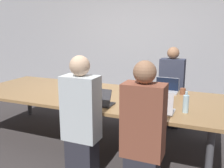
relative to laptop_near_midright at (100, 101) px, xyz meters
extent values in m
plane|color=#383333|center=(-0.35, 0.47, -0.78)|extent=(24.00, 24.00, 0.00)
cube|color=#ADADB2|center=(-0.35, 2.84, 0.62)|extent=(12.00, 0.06, 2.80)
cube|color=#9E7547|center=(-0.35, 0.47, -0.08)|extent=(3.69, 1.42, 0.04)
cylinder|color=#4C4C51|center=(1.31, -0.06, -0.44)|extent=(0.08, 0.08, 0.68)
cylinder|color=#4C4C51|center=(-2.02, 1.00, -0.44)|extent=(0.08, 0.08, 0.68)
cylinder|color=#4C4C51|center=(1.31, 1.00, -0.44)|extent=(0.08, 0.08, 0.68)
cube|color=#333338|center=(0.00, 0.03, -0.05)|extent=(0.31, 0.21, 0.02)
cube|color=#333338|center=(0.00, -0.04, 0.06)|extent=(0.32, 0.09, 0.20)
cube|color=#0F1933|center=(0.00, -0.03, 0.05)|extent=(0.31, 0.09, 0.19)
cube|color=#2D2D38|center=(-0.03, -0.43, -0.56)|extent=(0.32, 0.24, 0.45)
cube|color=silver|center=(-0.03, -0.43, 0.03)|extent=(0.40, 0.24, 0.72)
sphere|color=beige|center=(-0.03, -0.43, 0.50)|extent=(0.22, 0.22, 0.22)
cube|color=#B7B7BC|center=(0.64, 0.94, -0.05)|extent=(0.33, 0.20, 0.02)
cube|color=#B7B7BC|center=(0.64, 1.03, 0.06)|extent=(0.34, 0.05, 0.20)
cube|color=#0F1933|center=(0.64, 1.02, 0.05)|extent=(0.33, 0.05, 0.20)
cube|color=#2D2D38|center=(0.64, 1.47, -0.56)|extent=(0.32, 0.24, 0.45)
cube|color=#33384C|center=(0.64, 1.47, 0.03)|extent=(0.40, 0.24, 0.72)
sphere|color=#9E7051|center=(0.64, 1.47, 0.48)|extent=(0.20, 0.20, 0.20)
cylinder|color=brown|center=(0.88, 0.95, -0.02)|extent=(0.08, 0.08, 0.09)
cube|color=silver|center=(0.75, 0.05, -0.05)|extent=(0.32, 0.24, 0.02)
cube|color=silver|center=(0.75, -0.07, 0.08)|extent=(0.33, 0.04, 0.25)
cube|color=black|center=(0.75, -0.06, 0.08)|extent=(0.32, 0.04, 0.24)
cube|color=brown|center=(0.71, -0.53, 0.03)|extent=(0.40, 0.24, 0.72)
sphere|color=#9E7051|center=(0.71, -0.53, 0.49)|extent=(0.21, 0.21, 0.21)
cylinder|color=white|center=(0.50, 0.05, -0.02)|extent=(0.08, 0.08, 0.09)
cylinder|color=#ADD1E0|center=(1.02, 0.14, 0.04)|extent=(0.07, 0.07, 0.20)
cylinder|color=#ADD1E0|center=(1.02, 0.14, 0.16)|extent=(0.03, 0.03, 0.04)
cube|color=black|center=(-0.73, 0.28, -0.04)|extent=(0.10, 0.16, 0.05)
camera|label=1|loc=(1.29, -2.69, 0.88)|focal=40.00mm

